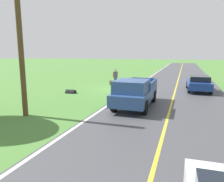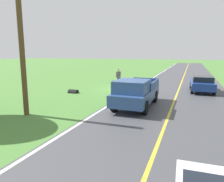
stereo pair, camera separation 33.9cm
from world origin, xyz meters
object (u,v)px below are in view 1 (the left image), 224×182
(hitchhiker_walking, at_px, (116,76))
(utility_pole_roadside, at_px, (21,47))
(suitcase_carried, at_px, (112,83))
(pickup_truck_passing, at_px, (135,92))
(sedan_near_oncoming, at_px, (199,83))

(hitchhiker_walking, height_order, utility_pole_roadside, utility_pole_roadside)
(suitcase_carried, bearing_deg, pickup_truck_passing, 30.91)
(utility_pole_roadside, bearing_deg, hitchhiker_walking, -95.83)
(utility_pole_roadside, bearing_deg, sedan_near_oncoming, -129.94)
(hitchhiker_walking, relative_size, suitcase_carried, 3.49)
(hitchhiker_walking, height_order, sedan_near_oncoming, hitchhiker_walking)
(sedan_near_oncoming, bearing_deg, suitcase_carried, -5.75)
(utility_pole_roadside, bearing_deg, suitcase_carried, -93.87)
(utility_pole_roadside, bearing_deg, pickup_truck_passing, -144.18)
(suitcase_carried, bearing_deg, sedan_near_oncoming, 87.07)
(pickup_truck_passing, bearing_deg, sedan_near_oncoming, -119.17)
(suitcase_carried, xyz_separation_m, utility_pole_roadside, (0.82, 12.11, 3.42))
(sedan_near_oncoming, relative_size, utility_pole_roadside, 0.61)
(suitcase_carried, relative_size, pickup_truck_passing, 0.09)
(sedan_near_oncoming, bearing_deg, hitchhiker_walking, -6.46)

